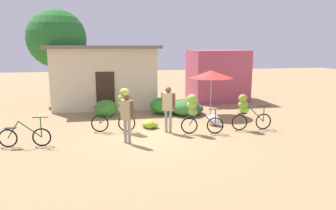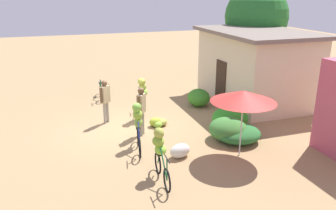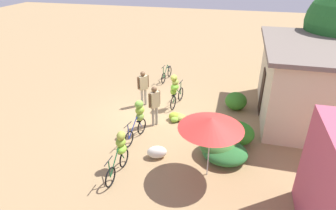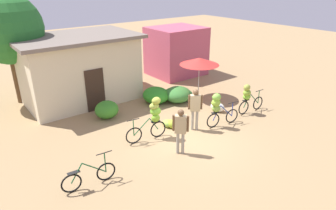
{
  "view_description": "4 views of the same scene",
  "coord_description": "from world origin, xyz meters",
  "px_view_note": "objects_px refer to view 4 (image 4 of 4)",
  "views": [
    {
      "loc": [
        -1.41,
        -10.89,
        3.3
      ],
      "look_at": [
        0.91,
        0.83,
        0.99
      ],
      "focal_mm": 33.23,
      "sensor_mm": 36.0,
      "label": 1
    },
    {
      "loc": [
        11.93,
        -2.35,
        4.98
      ],
      "look_at": [
        0.01,
        1.67,
        0.74
      ],
      "focal_mm": 36.49,
      "sensor_mm": 36.0,
      "label": 2
    },
    {
      "loc": [
        10.66,
        3.44,
        6.32
      ],
      "look_at": [
        1.17,
        1.05,
        1.21
      ],
      "focal_mm": 30.33,
      "sensor_mm": 36.0,
      "label": 3
    },
    {
      "loc": [
        -6.71,
        -7.6,
        5.82
      ],
      "look_at": [
        -0.0,
        1.11,
        1.08
      ],
      "focal_mm": 31.76,
      "sensor_mm": 36.0,
      "label": 4
    }
  ],
  "objects_px": {
    "person_vendor": "(195,105)",
    "shop_pink": "(176,51)",
    "market_umbrella": "(199,61)",
    "bicycle_by_shop": "(248,97)",
    "produce_sack": "(217,107)",
    "building_low": "(79,68)",
    "person_bystander": "(181,127)",
    "banana_pile_on_ground": "(171,123)",
    "bicycle_near_pile": "(153,115)",
    "bicycle_center_loaded": "(218,107)",
    "bicycle_leftmost": "(89,176)",
    "tree_behind_building": "(6,29)"
  },
  "relations": [
    {
      "from": "shop_pink",
      "to": "bicycle_near_pile",
      "type": "xyz_separation_m",
      "value": [
        -6.04,
        -6.06,
        -0.51
      ]
    },
    {
      "from": "banana_pile_on_ground",
      "to": "bicycle_leftmost",
      "type": "bearing_deg",
      "value": -160.08
    },
    {
      "from": "tree_behind_building",
      "to": "bicycle_leftmost",
      "type": "height_order",
      "value": "tree_behind_building"
    },
    {
      "from": "bicycle_leftmost",
      "to": "produce_sack",
      "type": "height_order",
      "value": "bicycle_leftmost"
    },
    {
      "from": "building_low",
      "to": "person_vendor",
      "type": "distance_m",
      "value": 6.5
    },
    {
      "from": "shop_pink",
      "to": "person_vendor",
      "type": "xyz_separation_m",
      "value": [
        -4.29,
        -6.52,
        -0.4
      ]
    },
    {
      "from": "banana_pile_on_ground",
      "to": "shop_pink",
      "type": "bearing_deg",
      "value": 49.32
    },
    {
      "from": "shop_pink",
      "to": "building_low",
      "type": "bearing_deg",
      "value": -175.83
    },
    {
      "from": "person_vendor",
      "to": "person_bystander",
      "type": "distance_m",
      "value": 1.92
    },
    {
      "from": "shop_pink",
      "to": "bicycle_leftmost",
      "type": "distance_m",
      "value": 11.82
    },
    {
      "from": "building_low",
      "to": "bicycle_by_shop",
      "type": "bearing_deg",
      "value": -49.52
    },
    {
      "from": "bicycle_leftmost",
      "to": "person_vendor",
      "type": "xyz_separation_m",
      "value": [
        4.94,
        0.77,
        0.75
      ]
    },
    {
      "from": "tree_behind_building",
      "to": "bicycle_by_shop",
      "type": "height_order",
      "value": "tree_behind_building"
    },
    {
      "from": "tree_behind_building",
      "to": "market_umbrella",
      "type": "relative_size",
      "value": 2.49
    },
    {
      "from": "building_low",
      "to": "bicycle_center_loaded",
      "type": "bearing_deg",
      "value": -62.8
    },
    {
      "from": "market_umbrella",
      "to": "person_bystander",
      "type": "distance_m",
      "value": 5.56
    },
    {
      "from": "bicycle_by_shop",
      "to": "produce_sack",
      "type": "distance_m",
      "value": 1.48
    },
    {
      "from": "bicycle_leftmost",
      "to": "building_low",
      "type": "bearing_deg",
      "value": 68.97
    },
    {
      "from": "building_low",
      "to": "bicycle_leftmost",
      "type": "xyz_separation_m",
      "value": [
        -2.62,
        -6.8,
        -1.31
      ]
    },
    {
      "from": "tree_behind_building",
      "to": "bicycle_by_shop",
      "type": "relative_size",
      "value": 3.26
    },
    {
      "from": "building_low",
      "to": "shop_pink",
      "type": "relative_size",
      "value": 1.8
    },
    {
      "from": "bicycle_near_pile",
      "to": "shop_pink",
      "type": "bearing_deg",
      "value": 45.08
    },
    {
      "from": "market_umbrella",
      "to": "bicycle_center_loaded",
      "type": "distance_m",
      "value": 3.47
    },
    {
      "from": "bicycle_by_shop",
      "to": "building_low",
      "type": "bearing_deg",
      "value": 130.48
    },
    {
      "from": "banana_pile_on_ground",
      "to": "person_bystander",
      "type": "relative_size",
      "value": 0.49
    },
    {
      "from": "banana_pile_on_ground",
      "to": "person_bystander",
      "type": "distance_m",
      "value": 2.27
    },
    {
      "from": "building_low",
      "to": "tree_behind_building",
      "type": "bearing_deg",
      "value": 149.61
    },
    {
      "from": "shop_pink",
      "to": "bicycle_by_shop",
      "type": "relative_size",
      "value": 1.97
    },
    {
      "from": "banana_pile_on_ground",
      "to": "produce_sack",
      "type": "relative_size",
      "value": 1.19
    },
    {
      "from": "market_umbrella",
      "to": "produce_sack",
      "type": "height_order",
      "value": "market_umbrella"
    },
    {
      "from": "produce_sack",
      "to": "bicycle_by_shop",
      "type": "bearing_deg",
      "value": -44.6
    },
    {
      "from": "market_umbrella",
      "to": "bicycle_leftmost",
      "type": "bearing_deg",
      "value": -156.28
    },
    {
      "from": "bicycle_by_shop",
      "to": "bicycle_near_pile",
      "type": "bearing_deg",
      "value": 171.41
    },
    {
      "from": "person_vendor",
      "to": "bicycle_near_pile",
      "type": "bearing_deg",
      "value": 165.1
    },
    {
      "from": "shop_pink",
      "to": "person_bystander",
      "type": "xyz_separation_m",
      "value": [
        -5.91,
        -7.55,
        -0.44
      ]
    },
    {
      "from": "building_low",
      "to": "market_umbrella",
      "type": "distance_m",
      "value": 6.02
    },
    {
      "from": "bicycle_leftmost",
      "to": "banana_pile_on_ground",
      "type": "height_order",
      "value": "bicycle_leftmost"
    },
    {
      "from": "person_vendor",
      "to": "shop_pink",
      "type": "bearing_deg",
      "value": 56.64
    },
    {
      "from": "bicycle_center_loaded",
      "to": "person_bystander",
      "type": "bearing_deg",
      "value": -165.6
    },
    {
      "from": "bicycle_leftmost",
      "to": "person_bystander",
      "type": "bearing_deg",
      "value": -4.53
    },
    {
      "from": "building_low",
      "to": "bicycle_by_shop",
      "type": "relative_size",
      "value": 3.54
    },
    {
      "from": "shop_pink",
      "to": "bicycle_leftmost",
      "type": "bearing_deg",
      "value": -141.74
    },
    {
      "from": "person_bystander",
      "to": "market_umbrella",
      "type": "bearing_deg",
      "value": 40.45
    },
    {
      "from": "bicycle_leftmost",
      "to": "bicycle_center_loaded",
      "type": "xyz_separation_m",
      "value": [
        5.91,
        0.4,
        0.53
      ]
    },
    {
      "from": "building_low",
      "to": "banana_pile_on_ground",
      "type": "distance_m",
      "value": 5.71
    },
    {
      "from": "person_vendor",
      "to": "bicycle_by_shop",
      "type": "bearing_deg",
      "value": -4.86
    },
    {
      "from": "bicycle_leftmost",
      "to": "produce_sack",
      "type": "bearing_deg",
      "value": 11.7
    },
    {
      "from": "bicycle_center_loaded",
      "to": "produce_sack",
      "type": "height_order",
      "value": "bicycle_center_loaded"
    },
    {
      "from": "shop_pink",
      "to": "market_umbrella",
      "type": "bearing_deg",
      "value": -113.57
    },
    {
      "from": "building_low",
      "to": "person_bystander",
      "type": "relative_size",
      "value": 3.35
    }
  ]
}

